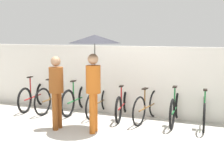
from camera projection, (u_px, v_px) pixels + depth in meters
The scene contains 12 objects.
ground_plane at pixel (95, 138), 6.50m from camera, with size 30.00×30.00×0.00m, color #B7B2A8.
back_wall at pixel (128, 81), 8.33m from camera, with size 13.42×0.12×1.84m.
parked_bicycle_0 at pixel (34, 96), 9.00m from camera, with size 0.44×1.72×0.99m.
parked_bicycle_1 at pixel (53, 98), 8.72m from camera, with size 0.44×1.77×1.02m.
parked_bicycle_2 at pixel (77, 99), 8.56m from camera, with size 0.44×1.74×1.04m.
parked_bicycle_3 at pixel (99, 102), 8.32m from camera, with size 0.44×1.73×1.00m.
parked_bicycle_4 at pixel (123, 104), 8.05m from camera, with size 0.46×1.71×1.05m.
parked_bicycle_5 at pixel (147, 106), 7.73m from camera, with size 0.44×1.70×0.97m.
parked_bicycle_6 at pixel (175, 108), 7.53m from camera, with size 0.44×1.74×1.02m.
parked_bicycle_7 at pixel (204, 111), 7.28m from camera, with size 0.44×1.69×1.09m.
pedestrian_leading at pixel (56, 87), 6.99m from camera, with size 0.32×0.32×1.66m.
pedestrian_center at pixel (94, 54), 6.72m from camera, with size 1.13×1.13×2.14m.
Camera 1 is at (2.63, -5.66, 2.16)m, focal length 50.00 mm.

